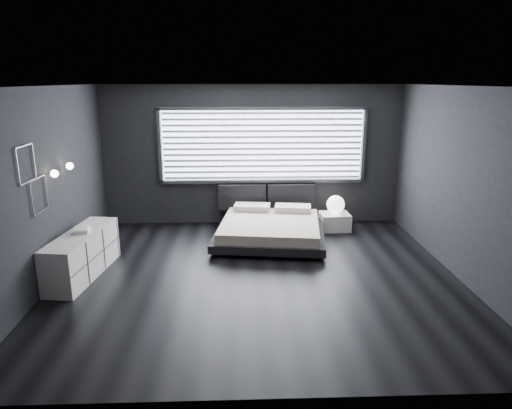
{
  "coord_description": "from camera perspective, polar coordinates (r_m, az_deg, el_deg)",
  "views": [
    {
      "loc": [
        -0.27,
        -6.37,
        2.89
      ],
      "look_at": [
        0.0,
        0.85,
        0.9
      ],
      "focal_mm": 32.0,
      "sensor_mm": 36.0,
      "label": 1
    }
  ],
  "objects": [
    {
      "name": "room",
      "position": [
        6.55,
        0.28,
        2.25
      ],
      "size": [
        6.04,
        6.0,
        2.8
      ],
      "color": "black",
      "rests_on": "ground"
    },
    {
      "name": "wall_art_lower",
      "position": [
        6.81,
        -25.47,
        1.08
      ],
      "size": [
        0.01,
        0.48,
        0.48
      ],
      "color": "#47474C",
      "rests_on": "ground"
    },
    {
      "name": "orb_lamp",
      "position": [
        9.12,
        9.92,
        0.01
      ],
      "size": [
        0.35,
        0.35,
        0.35
      ],
      "primitive_type": "sphere",
      "color": "white",
      "rests_on": "nightstand"
    },
    {
      "name": "sconce_far",
      "position": [
        7.6,
        -22.29,
        4.48
      ],
      "size": [
        0.18,
        0.11,
        0.11
      ],
      "color": "silver",
      "rests_on": "ground"
    },
    {
      "name": "bed",
      "position": [
        8.4,
        1.78,
        -3.02
      ],
      "size": [
        2.19,
        2.11,
        0.51
      ],
      "color": "black",
      "rests_on": "ground"
    },
    {
      "name": "headboard",
      "position": [
        9.32,
        1.33,
        0.98
      ],
      "size": [
        1.96,
        0.16,
        0.52
      ],
      "color": "black",
      "rests_on": "ground"
    },
    {
      "name": "dresser",
      "position": [
        7.4,
        -20.84,
        -5.84
      ],
      "size": [
        0.69,
        1.73,
        0.67
      ],
      "color": "white",
      "rests_on": "ground"
    },
    {
      "name": "book_stack",
      "position": [
        7.35,
        -21.02,
        -2.98
      ],
      "size": [
        0.28,
        0.35,
        0.06
      ],
      "color": "silver",
      "rests_on": "dresser"
    },
    {
      "name": "nightstand",
      "position": [
        9.17,
        9.79,
        -2.11
      ],
      "size": [
        0.59,
        0.5,
        0.33
      ],
      "primitive_type": "cube",
      "rotation": [
        0.0,
        0.0,
        0.04
      ],
      "color": "white",
      "rests_on": "ground"
    },
    {
      "name": "sconce_near",
      "position": [
        7.05,
        -23.91,
        3.53
      ],
      "size": [
        0.18,
        0.11,
        0.11
      ],
      "color": "silver",
      "rests_on": "ground"
    },
    {
      "name": "window",
      "position": [
        9.17,
        0.83,
        7.37
      ],
      "size": [
        4.14,
        0.09,
        1.52
      ],
      "color": "white",
      "rests_on": "ground"
    },
    {
      "name": "wall_art_upper",
      "position": [
        6.5,
        -26.79,
        4.55
      ],
      "size": [
        0.01,
        0.48,
        0.48
      ],
      "color": "#47474C",
      "rests_on": "ground"
    }
  ]
}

